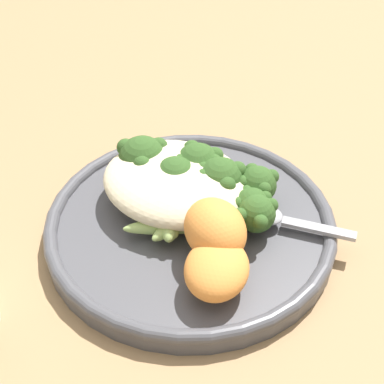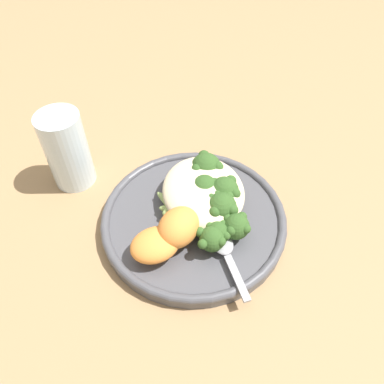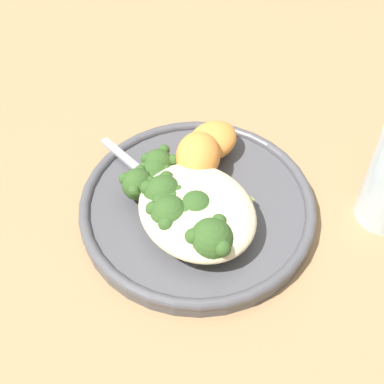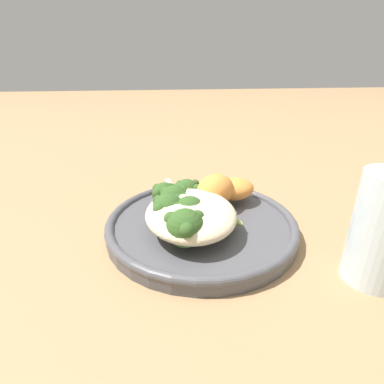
{
  "view_description": "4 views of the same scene",
  "coord_description": "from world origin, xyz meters",
  "px_view_note": "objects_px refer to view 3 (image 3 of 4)",
  "views": [
    {
      "loc": [
        0.18,
        -0.35,
        0.39
      ],
      "look_at": [
        -0.01,
        0.01,
        0.04
      ],
      "focal_mm": 60.0,
      "sensor_mm": 36.0,
      "label": 1
    },
    {
      "loc": [
        0.3,
        -0.05,
        0.42
      ],
      "look_at": [
        -0.02,
        0.0,
        0.05
      ],
      "focal_mm": 35.0,
      "sensor_mm": 36.0,
      "label": 2
    },
    {
      "loc": [
        -0.29,
        0.21,
        0.45
      ],
      "look_at": [
        -0.01,
        0.01,
        0.05
      ],
      "focal_mm": 50.0,
      "sensor_mm": 36.0,
      "label": 3
    },
    {
      "loc": [
        -0.35,
        0.06,
        0.21
      ],
      "look_at": [
        -0.01,
        0.01,
        0.06
      ],
      "focal_mm": 28.0,
      "sensor_mm": 36.0,
      "label": 4
    }
  ],
  "objects_px": {
    "plate": "(194,208)",
    "broccoli_stalk_3": "(171,194)",
    "broccoli_stalk_6": "(214,212)",
    "broccoli_stalk_7": "(212,234)",
    "quinoa_mound": "(197,211)",
    "broccoli_stalk_0": "(176,171)",
    "sweet_potato_chunk_1": "(198,156)",
    "broccoli_stalk_1": "(167,175)",
    "spoon": "(143,172)",
    "broccoli_stalk_5": "(200,206)",
    "sweet_potato_chunk_0": "(212,140)",
    "broccoli_stalk_2": "(157,185)",
    "broccoli_stalk_4": "(176,212)"
  },
  "relations": [
    {
      "from": "broccoli_stalk_6",
      "to": "broccoli_stalk_0",
      "type": "bearing_deg",
      "value": -133.09
    },
    {
      "from": "broccoli_stalk_5",
      "to": "broccoli_stalk_6",
      "type": "height_order",
      "value": "broccoli_stalk_5"
    },
    {
      "from": "broccoli_stalk_3",
      "to": "spoon",
      "type": "relative_size",
      "value": 1.01
    },
    {
      "from": "broccoli_stalk_0",
      "to": "broccoli_stalk_5",
      "type": "distance_m",
      "value": 0.06
    },
    {
      "from": "broccoli_stalk_2",
      "to": "broccoli_stalk_3",
      "type": "distance_m",
      "value": 0.02
    },
    {
      "from": "broccoli_stalk_0",
      "to": "broccoli_stalk_6",
      "type": "distance_m",
      "value": 0.07
    },
    {
      "from": "broccoli_stalk_0",
      "to": "broccoli_stalk_2",
      "type": "distance_m",
      "value": 0.03
    },
    {
      "from": "broccoli_stalk_6",
      "to": "broccoli_stalk_1",
      "type": "bearing_deg",
      "value": -124.11
    },
    {
      "from": "broccoli_stalk_0",
      "to": "broccoli_stalk_3",
      "type": "relative_size",
      "value": 1.08
    },
    {
      "from": "plate",
      "to": "sweet_potato_chunk_1",
      "type": "xyz_separation_m",
      "value": [
        0.03,
        -0.03,
        0.03
      ]
    },
    {
      "from": "plate",
      "to": "broccoli_stalk_7",
      "type": "relative_size",
      "value": 2.7
    },
    {
      "from": "broccoli_stalk_0",
      "to": "broccoli_stalk_1",
      "type": "height_order",
      "value": "broccoli_stalk_0"
    },
    {
      "from": "broccoli_stalk_5",
      "to": "sweet_potato_chunk_1",
      "type": "height_order",
      "value": "sweet_potato_chunk_1"
    },
    {
      "from": "broccoli_stalk_2",
      "to": "broccoli_stalk_6",
      "type": "relative_size",
      "value": 1.59
    },
    {
      "from": "broccoli_stalk_6",
      "to": "broccoli_stalk_7",
      "type": "distance_m",
      "value": 0.03
    },
    {
      "from": "plate",
      "to": "broccoli_stalk_6",
      "type": "height_order",
      "value": "broccoli_stalk_6"
    },
    {
      "from": "broccoli_stalk_6",
      "to": "sweet_potato_chunk_1",
      "type": "height_order",
      "value": "sweet_potato_chunk_1"
    },
    {
      "from": "plate",
      "to": "broccoli_stalk_7",
      "type": "xyz_separation_m",
      "value": [
        -0.06,
        0.02,
        0.03
      ]
    },
    {
      "from": "broccoli_stalk_0",
      "to": "broccoli_stalk_4",
      "type": "xyz_separation_m",
      "value": [
        -0.05,
        0.03,
        0.01
      ]
    },
    {
      "from": "sweet_potato_chunk_1",
      "to": "broccoli_stalk_2",
      "type": "bearing_deg",
      "value": 94.75
    },
    {
      "from": "broccoli_stalk_1",
      "to": "broccoli_stalk_6",
      "type": "bearing_deg",
      "value": 147.93
    },
    {
      "from": "broccoli_stalk_1",
      "to": "broccoli_stalk_5",
      "type": "relative_size",
      "value": 0.88
    },
    {
      "from": "broccoli_stalk_0",
      "to": "broccoli_stalk_6",
      "type": "relative_size",
      "value": 1.7
    },
    {
      "from": "broccoli_stalk_1",
      "to": "broccoli_stalk_7",
      "type": "bearing_deg",
      "value": 132.57
    },
    {
      "from": "broccoli_stalk_2",
      "to": "spoon",
      "type": "relative_size",
      "value": 1.03
    },
    {
      "from": "broccoli_stalk_3",
      "to": "sweet_potato_chunk_0",
      "type": "distance_m",
      "value": 0.09
    },
    {
      "from": "broccoli_stalk_3",
      "to": "broccoli_stalk_7",
      "type": "xyz_separation_m",
      "value": [
        -0.06,
        -0.0,
        0.0
      ]
    },
    {
      "from": "broccoli_stalk_5",
      "to": "broccoli_stalk_7",
      "type": "bearing_deg",
      "value": 50.6
    },
    {
      "from": "quinoa_mound",
      "to": "broccoli_stalk_3",
      "type": "xyz_separation_m",
      "value": [
        0.03,
        0.01,
        0.0
      ]
    },
    {
      "from": "broccoli_stalk_3",
      "to": "spoon",
      "type": "bearing_deg",
      "value": -71.59
    },
    {
      "from": "broccoli_stalk_0",
      "to": "broccoli_stalk_6",
      "type": "height_order",
      "value": "broccoli_stalk_0"
    },
    {
      "from": "broccoli_stalk_0",
      "to": "broccoli_stalk_3",
      "type": "xyz_separation_m",
      "value": [
        -0.03,
        0.02,
        0.01
      ]
    },
    {
      "from": "broccoli_stalk_4",
      "to": "spoon",
      "type": "xyz_separation_m",
      "value": [
        0.08,
        -0.01,
        -0.02
      ]
    },
    {
      "from": "broccoli_stalk_7",
      "to": "spoon",
      "type": "xyz_separation_m",
      "value": [
        0.12,
        0.01,
        -0.02
      ]
    },
    {
      "from": "broccoli_stalk_2",
      "to": "broccoli_stalk_4",
      "type": "bearing_deg",
      "value": 115.88
    },
    {
      "from": "quinoa_mound",
      "to": "broccoli_stalk_6",
      "type": "xyz_separation_m",
      "value": [
        -0.01,
        -0.02,
        -0.0
      ]
    },
    {
      "from": "plate",
      "to": "broccoli_stalk_3",
      "type": "distance_m",
      "value": 0.04
    },
    {
      "from": "broccoli_stalk_0",
      "to": "broccoli_stalk_7",
      "type": "distance_m",
      "value": 0.09
    },
    {
      "from": "broccoli_stalk_4",
      "to": "broccoli_stalk_5",
      "type": "xyz_separation_m",
      "value": [
        -0.01,
        -0.02,
        -0.0
      ]
    },
    {
      "from": "broccoli_stalk_1",
      "to": "spoon",
      "type": "distance_m",
      "value": 0.03
    },
    {
      "from": "broccoli_stalk_3",
      "to": "broccoli_stalk_6",
      "type": "relative_size",
      "value": 1.56
    },
    {
      "from": "broccoli_stalk_6",
      "to": "broccoli_stalk_7",
      "type": "relative_size",
      "value": 0.7
    },
    {
      "from": "broccoli_stalk_3",
      "to": "broccoli_stalk_2",
      "type": "bearing_deg",
      "value": -63.41
    },
    {
      "from": "plate",
      "to": "broccoli_stalk_5",
      "type": "height_order",
      "value": "broccoli_stalk_5"
    },
    {
      "from": "sweet_potato_chunk_0",
      "to": "plate",
      "type": "bearing_deg",
      "value": 130.06
    },
    {
      "from": "broccoli_stalk_5",
      "to": "broccoli_stalk_0",
      "type": "bearing_deg",
      "value": -121.19
    },
    {
      "from": "quinoa_mound",
      "to": "broccoli_stalk_2",
      "type": "distance_m",
      "value": 0.05
    },
    {
      "from": "quinoa_mound",
      "to": "broccoli_stalk_4",
      "type": "height_order",
      "value": "broccoli_stalk_4"
    },
    {
      "from": "broccoli_stalk_2",
      "to": "broccoli_stalk_7",
      "type": "xyz_separation_m",
      "value": [
        -0.09,
        -0.01,
        0.01
      ]
    },
    {
      "from": "broccoli_stalk_0",
      "to": "sweet_potato_chunk_1",
      "type": "distance_m",
      "value": 0.03
    }
  ]
}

